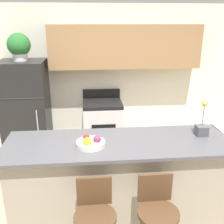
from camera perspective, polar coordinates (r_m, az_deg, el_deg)
ground_plane at (r=3.37m, az=1.35°, el=-23.13°), size 14.00×14.00×0.00m
wall_back at (r=4.77m, az=0.13°, el=10.18°), size 5.60×0.38×2.55m
counter_bar at (r=3.03m, az=1.43°, el=-15.59°), size 2.40×0.77×1.07m
refrigerator at (r=4.72m, az=-18.16°, el=0.52°), size 0.75×0.72×1.66m
stove_range at (r=4.78m, az=-2.05°, el=-2.95°), size 0.68×0.61×1.07m
bar_stool_left at (r=2.48m, az=-3.72°, el=-21.73°), size 0.37×0.37×0.97m
bar_stool_right at (r=2.54m, az=9.79°, el=-20.73°), size 0.37×0.37×0.97m
potted_plant_on_fridge at (r=4.51m, az=-19.58°, el=13.37°), size 0.36×0.36×0.43m
orchid_vase at (r=3.04m, az=19.00°, el=-2.82°), size 0.12×0.12×0.41m
fruit_bowl at (r=2.66m, az=-4.66°, el=-6.67°), size 0.29×0.29×0.12m
trash_bin at (r=4.63m, az=-10.75°, el=-7.74°), size 0.28×0.28×0.38m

